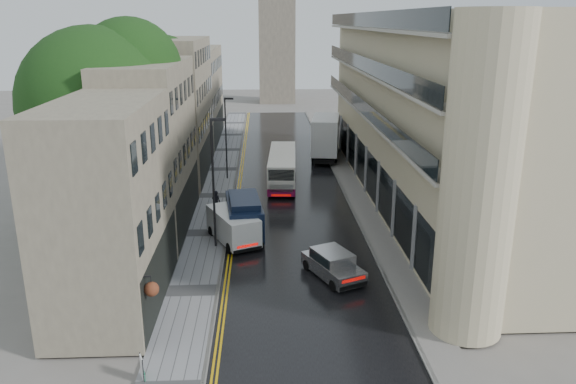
{
  "coord_description": "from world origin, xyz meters",
  "views": [
    {
      "loc": [
        -2.09,
        -15.79,
        13.66
      ],
      "look_at": [
        -0.54,
        18.0,
        3.24
      ],
      "focal_mm": 35.0,
      "sensor_mm": 36.0,
      "label": 1
    }
  ],
  "objects_px": {
    "white_lorry": "(313,141)",
    "lamp_post_far": "(226,139)",
    "pedestrian": "(216,202)",
    "lamp_post_near": "(213,185)",
    "white_van": "(229,237)",
    "tree_far": "(145,110)",
    "silver_hatchback": "(334,277)",
    "estate_sign": "(142,368)",
    "cream_bus": "(269,176)",
    "navy_van": "(231,225)",
    "tree_near": "(99,130)"
  },
  "relations": [
    {
      "from": "silver_hatchback",
      "to": "white_van",
      "type": "xyz_separation_m",
      "value": [
        -5.72,
        5.18,
        0.27
      ]
    },
    {
      "from": "white_lorry",
      "to": "estate_sign",
      "type": "height_order",
      "value": "white_lorry"
    },
    {
      "from": "lamp_post_near",
      "to": "lamp_post_far",
      "type": "distance_m",
      "value": 15.67
    },
    {
      "from": "cream_bus",
      "to": "pedestrian",
      "type": "distance_m",
      "value": 6.82
    },
    {
      "from": "silver_hatchback",
      "to": "estate_sign",
      "type": "bearing_deg",
      "value": -163.64
    },
    {
      "from": "navy_van",
      "to": "estate_sign",
      "type": "distance_m",
      "value": 14.04
    },
    {
      "from": "white_van",
      "to": "lamp_post_near",
      "type": "height_order",
      "value": "lamp_post_near"
    },
    {
      "from": "tree_far",
      "to": "white_lorry",
      "type": "xyz_separation_m",
      "value": [
        15.06,
        5.24,
        -4.01
      ]
    },
    {
      "from": "navy_van",
      "to": "estate_sign",
      "type": "bearing_deg",
      "value": -107.49
    },
    {
      "from": "white_van",
      "to": "navy_van",
      "type": "relative_size",
      "value": 0.85
    },
    {
      "from": "tree_near",
      "to": "lamp_post_near",
      "type": "xyz_separation_m",
      "value": [
        7.39,
        -3.1,
        -2.83
      ]
    },
    {
      "from": "lamp_post_far",
      "to": "estate_sign",
      "type": "height_order",
      "value": "lamp_post_far"
    },
    {
      "from": "tree_far",
      "to": "pedestrian",
      "type": "distance_m",
      "value": 13.11
    },
    {
      "from": "white_van",
      "to": "tree_near",
      "type": "bearing_deg",
      "value": 129.1
    },
    {
      "from": "pedestrian",
      "to": "tree_far",
      "type": "bearing_deg",
      "value": -39.08
    },
    {
      "from": "tree_far",
      "to": "pedestrian",
      "type": "relative_size",
      "value": 7.08
    },
    {
      "from": "pedestrian",
      "to": "lamp_post_near",
      "type": "bearing_deg",
      "value": 111.01
    },
    {
      "from": "white_lorry",
      "to": "navy_van",
      "type": "xyz_separation_m",
      "value": [
        -7.03,
        -21.06,
        -0.83
      ]
    },
    {
      "from": "white_lorry",
      "to": "lamp_post_far",
      "type": "xyz_separation_m",
      "value": [
        -8.15,
        -5.67,
        1.46
      ]
    },
    {
      "from": "lamp_post_far",
      "to": "estate_sign",
      "type": "relative_size",
      "value": 7.53
    },
    {
      "from": "cream_bus",
      "to": "lamp_post_near",
      "type": "bearing_deg",
      "value": -103.55
    },
    {
      "from": "pedestrian",
      "to": "lamp_post_near",
      "type": "xyz_separation_m",
      "value": [
        0.41,
        -6.1,
        3.12
      ]
    },
    {
      "from": "tree_far",
      "to": "lamp_post_far",
      "type": "height_order",
      "value": "tree_far"
    },
    {
      "from": "tree_far",
      "to": "pedestrian",
      "type": "xyz_separation_m",
      "value": [
        6.68,
        -10.0,
        -5.23
      ]
    },
    {
      "from": "white_lorry",
      "to": "estate_sign",
      "type": "xyz_separation_m",
      "value": [
        -9.8,
        -34.8,
        -1.63
      ]
    },
    {
      "from": "white_van",
      "to": "lamp_post_far",
      "type": "distance_m",
      "value": 16.91
    },
    {
      "from": "tree_far",
      "to": "lamp_post_near",
      "type": "bearing_deg",
      "value": -66.24
    },
    {
      "from": "white_lorry",
      "to": "lamp_post_far",
      "type": "distance_m",
      "value": 10.04
    },
    {
      "from": "lamp_post_far",
      "to": "tree_far",
      "type": "bearing_deg",
      "value": -172.59
    },
    {
      "from": "cream_bus",
      "to": "navy_van",
      "type": "bearing_deg",
      "value": -99.51
    },
    {
      "from": "cream_bus",
      "to": "white_van",
      "type": "xyz_separation_m",
      "value": [
        -2.6,
        -12.66,
        -0.29
      ]
    },
    {
      "from": "white_van",
      "to": "estate_sign",
      "type": "bearing_deg",
      "value": -127.07
    },
    {
      "from": "white_lorry",
      "to": "silver_hatchback",
      "type": "bearing_deg",
      "value": -84.07
    },
    {
      "from": "navy_van",
      "to": "lamp_post_near",
      "type": "height_order",
      "value": "lamp_post_near"
    },
    {
      "from": "cream_bus",
      "to": "silver_hatchback",
      "type": "relative_size",
      "value": 2.37
    },
    {
      "from": "tree_far",
      "to": "white_van",
      "type": "xyz_separation_m",
      "value": [
        8.0,
        -17.1,
        -5.17
      ]
    },
    {
      "from": "silver_hatchback",
      "to": "navy_van",
      "type": "bearing_deg",
      "value": 107.12
    },
    {
      "from": "white_lorry",
      "to": "lamp_post_far",
      "type": "bearing_deg",
      "value": -136.46
    },
    {
      "from": "white_lorry",
      "to": "pedestrian",
      "type": "distance_m",
      "value": 17.43
    },
    {
      "from": "tree_near",
      "to": "silver_hatchback",
      "type": "height_order",
      "value": "tree_near"
    },
    {
      "from": "pedestrian",
      "to": "lamp_post_near",
      "type": "relative_size",
      "value": 0.22
    },
    {
      "from": "estate_sign",
      "to": "lamp_post_near",
      "type": "bearing_deg",
      "value": 60.47
    },
    {
      "from": "navy_van",
      "to": "estate_sign",
      "type": "relative_size",
      "value": 5.69
    },
    {
      "from": "tree_far",
      "to": "navy_van",
      "type": "height_order",
      "value": "tree_far"
    },
    {
      "from": "tree_near",
      "to": "navy_van",
      "type": "height_order",
      "value": "tree_near"
    },
    {
      "from": "estate_sign",
      "to": "white_lorry",
      "type": "bearing_deg",
      "value": 52.5
    },
    {
      "from": "silver_hatchback",
      "to": "pedestrian",
      "type": "relative_size",
      "value": 2.34
    },
    {
      "from": "cream_bus",
      "to": "estate_sign",
      "type": "height_order",
      "value": "cream_bus"
    },
    {
      "from": "tree_near",
      "to": "pedestrian",
      "type": "height_order",
      "value": "tree_near"
    },
    {
      "from": "cream_bus",
      "to": "estate_sign",
      "type": "distance_m",
      "value": 25.7
    }
  ]
}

